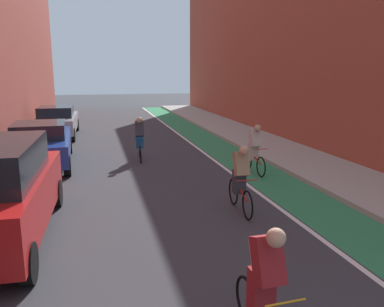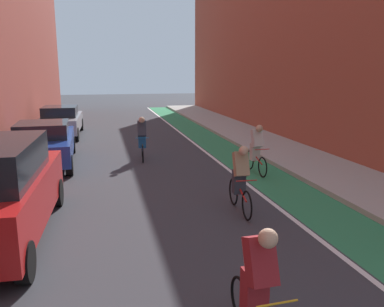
{
  "view_description": "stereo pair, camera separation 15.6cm",
  "coord_description": "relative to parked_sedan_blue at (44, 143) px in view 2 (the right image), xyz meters",
  "views": [
    {
      "loc": [
        -1.5,
        2.07,
        3.25
      ],
      "look_at": [
        0.73,
        11.01,
        1.3
      ],
      "focal_mm": 36.54,
      "sensor_mm": 36.0,
      "label": 1
    },
    {
      "loc": [
        -1.35,
        2.03,
        3.25
      ],
      "look_at": [
        0.73,
        11.01,
        1.3
      ],
      "focal_mm": 36.54,
      "sensor_mm": 36.0,
      "label": 2
    }
  ],
  "objects": [
    {
      "name": "ground_plane",
      "position": [
        3.37,
        -0.58,
        -0.79
      ],
      "size": [
        86.76,
        86.76,
        0.0
      ],
      "primitive_type": "plane",
      "color": "#38383D"
    },
    {
      "name": "bike_lane_paint",
      "position": [
        6.99,
        1.42,
        -0.79
      ],
      "size": [
        1.6,
        39.44,
        0.0
      ],
      "primitive_type": "cube",
      "color": "#2D8451",
      "rests_on": "ground"
    },
    {
      "name": "lane_divider_stripe",
      "position": [
        6.09,
        1.42,
        -0.79
      ],
      "size": [
        0.12,
        39.44,
        0.0
      ],
      "primitive_type": "cube",
      "color": "white",
      "rests_on": "ground"
    },
    {
      "name": "sidewalk_right",
      "position": [
        9.14,
        1.42,
        -0.72
      ],
      "size": [
        2.71,
        39.44,
        0.14
      ],
      "primitive_type": "cube",
      "color": "#A8A59E",
      "rests_on": "ground"
    },
    {
      "name": "building_facade_right",
      "position": [
        11.7,
        3.42,
        4.28
      ],
      "size": [
        2.4,
        35.44,
        10.14
      ],
      "primitive_type": "cube",
      "color": "#9E4C38",
      "rests_on": "ground"
    },
    {
      "name": "parked_sedan_blue",
      "position": [
        0.0,
        0.0,
        0.0
      ],
      "size": [
        2.13,
        4.8,
        1.53
      ],
      "color": "navy",
      "rests_on": "ground"
    },
    {
      "name": "parked_sedan_silver",
      "position": [
        -0.0,
        6.34,
        -0.0
      ],
      "size": [
        1.95,
        4.73,
        1.53
      ],
      "color": "#9EA0A8",
      "rests_on": "ground"
    },
    {
      "name": "cyclist_lead",
      "position": [
        3.7,
        -10.42,
        0.05
      ],
      "size": [
        0.48,
        1.66,
        1.59
      ],
      "color": "black",
      "rests_on": "ground"
    },
    {
      "name": "cyclist_mid",
      "position": [
        5.08,
        -6.02,
        0.02
      ],
      "size": [
        0.48,
        1.72,
        1.61
      ],
      "color": "black",
      "rests_on": "ground"
    },
    {
      "name": "cyclist_trailing",
      "position": [
        6.8,
        -2.76,
        0.06
      ],
      "size": [
        0.48,
        1.69,
        1.6
      ],
      "color": "black",
      "rests_on": "ground"
    },
    {
      "name": "cyclist_far",
      "position": [
        3.43,
        0.07,
        0.02
      ],
      "size": [
        0.48,
        1.73,
        1.62
      ],
      "color": "black",
      "rests_on": "ground"
    }
  ]
}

